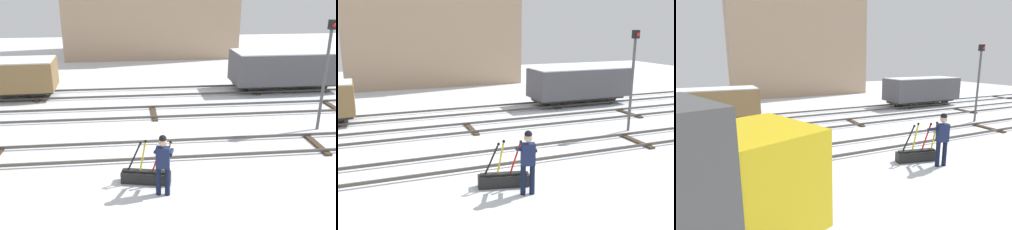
{
  "view_description": "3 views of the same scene",
  "coord_description": "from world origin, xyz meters",
  "views": [
    {
      "loc": [
        -1.08,
        -12.1,
        5.85
      ],
      "look_at": [
        0.27,
        0.49,
        1.25
      ],
      "focal_mm": 39.55,
      "sensor_mm": 36.0,
      "label": 1
    },
    {
      "loc": [
        -4.1,
        -11.48,
        4.62
      ],
      "look_at": [
        0.82,
        1.74,
        1.17
      ],
      "focal_mm": 38.92,
      "sensor_mm": 36.0,
      "label": 2
    },
    {
      "loc": [
        -7.02,
        -9.44,
        3.65
      ],
      "look_at": [
        -1.42,
        2.59,
        0.9
      ],
      "focal_mm": 28.86,
      "sensor_mm": 36.0,
      "label": 3
    }
  ],
  "objects": [
    {
      "name": "track_siding_far",
      "position": [
        0.0,
        7.41,
        0.11
      ],
      "size": [
        44.0,
        1.94,
        0.18
      ],
      "color": "#4C4742",
      "rests_on": "ground_plane"
    },
    {
      "name": "track_siding_near",
      "position": [
        0.0,
        4.08,
        0.11
      ],
      "size": [
        44.0,
        1.94,
        0.18
      ],
      "color": "#4C4742",
      "rests_on": "ground_plane"
    },
    {
      "name": "rail_worker",
      "position": [
        -0.22,
        -2.79,
        1.07
      ],
      "size": [
        0.64,
        0.78,
        1.87
      ],
      "rotation": [
        0.0,
        0.0,
        -0.21
      ],
      "color": "#111831",
      "rests_on": "ground_plane"
    },
    {
      "name": "apartment_building",
      "position": [
        0.83,
        19.65,
        6.46
      ],
      "size": [
        13.79,
        6.81,
        12.9
      ],
      "color": "tan",
      "rests_on": "ground_plane"
    },
    {
      "name": "track_main_line",
      "position": [
        0.0,
        0.0,
        0.11
      ],
      "size": [
        44.0,
        1.94,
        0.18
      ],
      "color": "#4C4742",
      "rests_on": "ground_plane"
    },
    {
      "name": "switch_lever_frame",
      "position": [
        -0.67,
        -2.09,
        0.25
      ],
      "size": [
        1.56,
        0.67,
        1.44
      ],
      "rotation": [
        0.0,
        0.0,
        -0.21
      ],
      "color": "black",
      "rests_on": "ground_plane"
    },
    {
      "name": "freight_car_mid_siding",
      "position": [
        7.62,
        7.41,
        1.29
      ],
      "size": [
        5.96,
        2.29,
        2.22
      ],
      "rotation": [
        0.0,
        0.0,
        -0.0
      ],
      "color": "#2D2B28",
      "rests_on": "ground_plane"
    },
    {
      "name": "signal_post",
      "position": [
        6.67,
        1.51,
        2.69
      ],
      "size": [
        0.24,
        0.32,
        4.47
      ],
      "color": "#4C4C4C",
      "rests_on": "ground_plane"
    },
    {
      "name": "ground_plane",
      "position": [
        0.0,
        0.0,
        0.0
      ],
      "size": [
        60.0,
        60.0,
        0.0
      ],
      "primitive_type": "plane",
      "color": "silver"
    }
  ]
}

